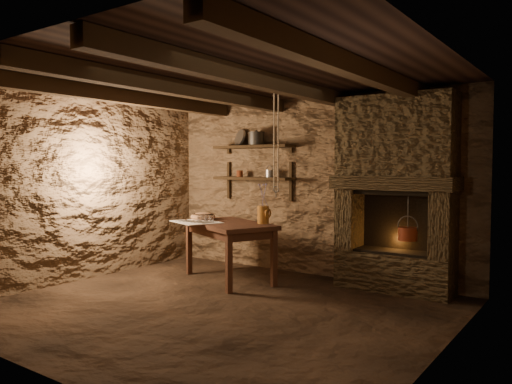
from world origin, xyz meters
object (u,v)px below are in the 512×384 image
Objects in this scene: iron_stockpot at (256,139)px; wooden_bowl at (203,217)px; red_pot at (408,233)px; stoneware_jug at (263,206)px; work_table at (229,249)px.

wooden_bowl is at bearing -118.71° from iron_stockpot.
wooden_bowl is 2.68m from red_pot.
wooden_bowl is at bearing -173.86° from stoneware_jug.
wooden_bowl is 1.50× the size of iron_stockpot.
stoneware_jug is 2.30× the size of iron_stockpot.
iron_stockpot is at bearing 61.29° from wooden_bowl.
wooden_bowl reaches higher than work_table.
red_pot is at bearing 17.60° from stoneware_jug.
wooden_bowl is at bearing -163.10° from work_table.
stoneware_jug is (0.43, 0.15, 0.57)m from work_table.
iron_stockpot reaches higher than work_table.
stoneware_jug is 1.21m from iron_stockpot.
stoneware_jug is 0.96× the size of red_pot.
red_pot is at bearing 12.64° from wooden_bowl.
wooden_bowl is at bearing -167.36° from red_pot.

